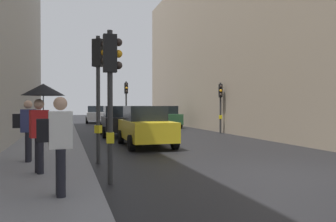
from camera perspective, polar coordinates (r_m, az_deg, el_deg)
ground_plane at (r=9.34m, az=17.94°, el=-10.08°), size 120.00×120.00×0.00m
sidewalk_kerb at (r=13.65m, az=-19.99°, el=-6.28°), size 2.80×40.00×0.16m
building_facade_right at (r=28.26m, az=17.79°, el=10.43°), size 12.00×31.78×12.96m
traffic_light_mid_street at (r=21.93m, az=8.87°, el=2.11°), size 0.33×0.45×3.26m
traffic_light_far_median at (r=26.54m, az=-7.07°, el=2.52°), size 0.25×0.43×3.67m
traffic_light_near_right at (r=10.62m, az=-11.61°, el=5.87°), size 0.44×0.38×3.91m
traffic_light_near_left at (r=7.73m, az=-9.59°, el=5.49°), size 0.43×0.25×3.47m
car_dark_suv at (r=20.16m, az=-8.36°, el=-1.67°), size 2.15×4.27×1.76m
car_blue_van at (r=33.12m, az=-4.65°, el=-0.67°), size 2.20×4.29×1.76m
car_yellow_taxi at (r=14.82m, az=-3.81°, el=-2.58°), size 2.03×4.21×1.76m
car_white_compact at (r=36.18m, az=-12.13°, el=-0.56°), size 2.18×4.28×1.76m
car_green_estate at (r=27.59m, az=-0.69°, el=-0.98°), size 2.17×4.28×1.76m
pedestrian_with_umbrella at (r=8.61m, az=-20.51°, el=1.30°), size 1.00×1.00×2.14m
pedestrian_with_black_backpack at (r=6.33m, az=-18.11°, el=-4.66°), size 0.62×0.36×1.77m
pedestrian_with_grey_backpack at (r=10.53m, az=-22.77°, el=-2.49°), size 0.60×0.36×1.77m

